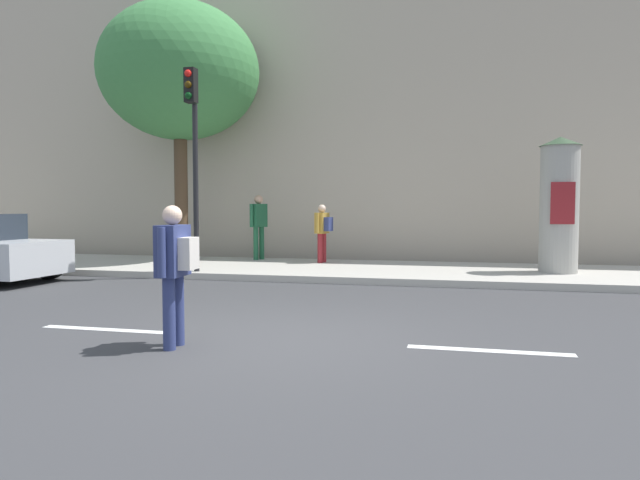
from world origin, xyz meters
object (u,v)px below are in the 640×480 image
pedestrian_in_light_jacket (175,263)px  traffic_light (193,137)px  poster_column (559,204)px  street_tree (179,72)px  pedestrian_in_red_top (323,228)px  pedestrian_in_dark_shirt (259,221)px

pedestrian_in_light_jacket → traffic_light: bearing=113.9°
pedestrian_in_light_jacket → poster_column: bearing=55.1°
street_tree → pedestrian_in_red_top: bearing=-0.2°
street_tree → poster_column: bearing=-6.1°
traffic_light → poster_column: size_ratio=1.50×
traffic_light → pedestrian_in_red_top: size_ratio=2.96×
pedestrian_in_dark_shirt → traffic_light: bearing=-97.0°
pedestrian_in_light_jacket → pedestrian_in_dark_shirt: pedestrian_in_dark_shirt is taller
poster_column → pedestrian_in_red_top: (-5.59, 1.01, -0.62)m
poster_column → pedestrian_in_light_jacket: bearing=-124.9°
pedestrian_in_red_top → street_tree: bearing=179.8°
street_tree → pedestrian_in_light_jacket: size_ratio=4.34×
street_tree → pedestrian_in_dark_shirt: street_tree is taller
poster_column → street_tree: (-9.62, 1.02, 3.62)m
poster_column → street_tree: 10.32m
street_tree → pedestrian_in_red_top: street_tree is taller
pedestrian_in_light_jacket → street_tree: bearing=116.5°
poster_column → traffic_light: bearing=-167.7°
traffic_light → street_tree: bearing=121.8°
poster_column → pedestrian_in_light_jacket: 9.31m
poster_column → pedestrian_in_dark_shirt: 7.67m
pedestrian_in_dark_shirt → pedestrian_in_red_top: pedestrian_in_dark_shirt is taller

